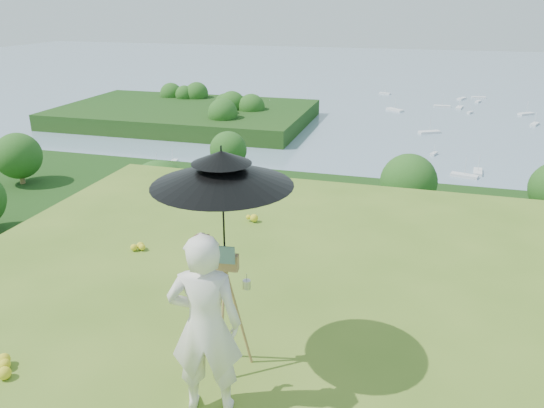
% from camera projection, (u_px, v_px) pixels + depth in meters
% --- Properties ---
extents(forest_slope, '(140.00, 56.00, 22.00)m').
position_uv_depth(forest_slope, '(397.00, 399.00, 46.38)').
color(forest_slope, '#113C10').
rests_on(forest_slope, bay_water).
extents(shoreline_tier, '(170.00, 28.00, 8.00)m').
position_uv_depth(shoreline_tier, '(408.00, 265.00, 84.82)').
color(shoreline_tier, '#6C6256').
rests_on(shoreline_tier, bay_water).
extents(bay_water, '(700.00, 700.00, 0.00)m').
position_uv_depth(bay_water, '(424.00, 92.00, 232.26)').
color(bay_water, '#7590A8').
rests_on(bay_water, ground).
extents(peninsula, '(90.00, 60.00, 12.00)m').
position_uv_depth(peninsula, '(184.00, 107.00, 173.12)').
color(peninsula, '#113C10').
rests_on(peninsula, bay_water).
extents(slope_trees, '(110.00, 50.00, 6.00)m').
position_uv_depth(slope_trees, '(412.00, 255.00, 41.34)').
color(slope_trees, '#275018').
rests_on(slope_trees, forest_slope).
extents(harbor_town, '(110.00, 22.00, 5.00)m').
position_uv_depth(harbor_town, '(412.00, 228.00, 82.48)').
color(harbor_town, beige).
rests_on(harbor_town, shoreline_tier).
extents(moored_boats, '(140.00, 140.00, 0.70)m').
position_uv_depth(moored_boats, '(379.00, 129.00, 164.36)').
color(moored_boats, white).
rests_on(moored_boats, bay_water).
extents(painter, '(0.75, 0.58, 1.82)m').
position_uv_depth(painter, '(205.00, 325.00, 4.75)').
color(painter, silver).
rests_on(painter, ground).
extents(field_easel, '(0.61, 0.61, 1.43)m').
position_uv_depth(field_easel, '(226.00, 308.00, 5.38)').
color(field_easel, '#A28243').
rests_on(field_easel, ground).
extents(sun_umbrella, '(1.60, 1.60, 1.22)m').
position_uv_depth(sun_umbrella, '(223.00, 208.00, 5.02)').
color(sun_umbrella, black).
rests_on(sun_umbrella, field_easel).
extents(painter_cap, '(0.22, 0.24, 0.10)m').
position_uv_depth(painter_cap, '(201.00, 239.00, 4.44)').
color(painter_cap, '#C46C71').
rests_on(painter_cap, painter).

